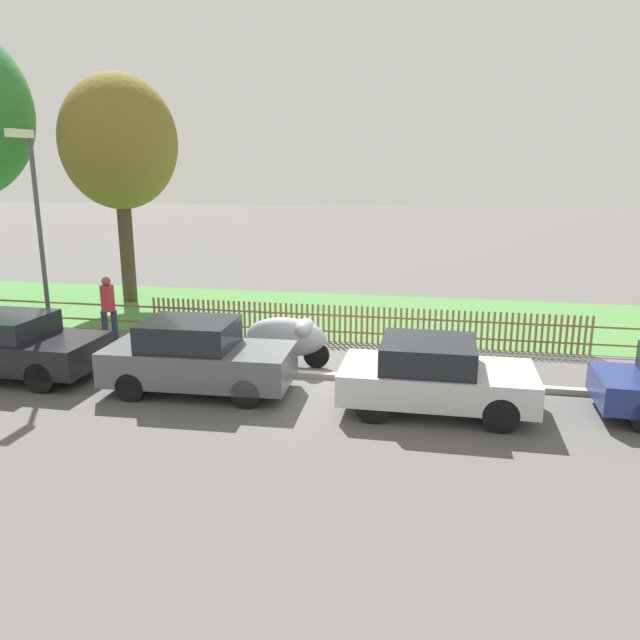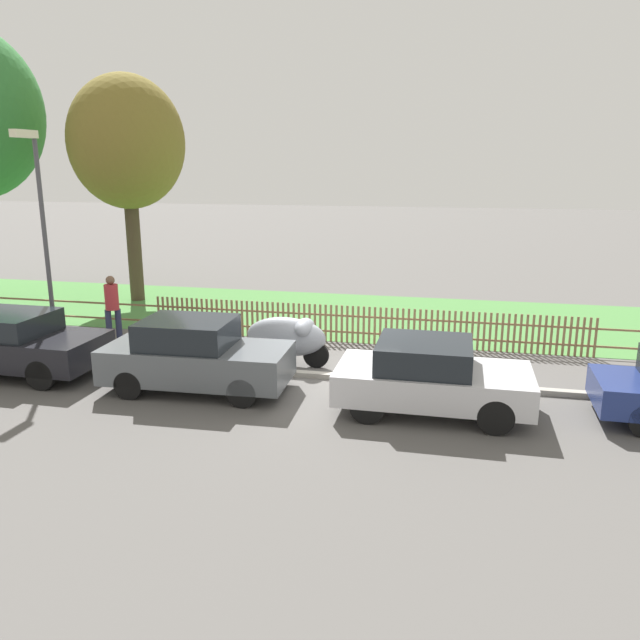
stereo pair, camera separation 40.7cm
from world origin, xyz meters
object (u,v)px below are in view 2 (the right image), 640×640
(parked_car_navy_estate, at_px, (195,356))
(tree_behind_motorcycle, at_px, (127,144))
(pedestrian_near_fence, at_px, (112,304))
(street_lamp, at_px, (40,217))
(covered_motorcycle, at_px, (288,337))
(parked_car_black_saloon, at_px, (14,343))
(parked_car_red_compact, at_px, (431,376))

(parked_car_navy_estate, height_order, tree_behind_motorcycle, tree_behind_motorcycle)
(pedestrian_near_fence, relative_size, street_lamp, 0.33)
(covered_motorcycle, height_order, tree_behind_motorcycle, tree_behind_motorcycle)
(parked_car_navy_estate, bearing_deg, tree_behind_motorcycle, 123.43)
(covered_motorcycle, height_order, street_lamp, street_lamp)
(tree_behind_motorcycle, height_order, street_lamp, tree_behind_motorcycle)
(parked_car_navy_estate, bearing_deg, parked_car_black_saloon, 176.39)
(parked_car_red_compact, xyz_separation_m, covered_motorcycle, (-3.45, 2.18, -0.00))
(parked_car_red_compact, bearing_deg, pedestrian_near_fence, 159.53)
(covered_motorcycle, distance_m, street_lamp, 6.64)
(parked_car_navy_estate, bearing_deg, pedestrian_near_fence, 138.28)
(parked_car_red_compact, xyz_separation_m, tree_behind_motorcycle, (-10.68, 8.22, 4.65))
(parked_car_navy_estate, relative_size, parked_car_red_compact, 1.06)
(street_lamp, bearing_deg, tree_behind_motorcycle, 100.39)
(parked_car_navy_estate, height_order, pedestrian_near_fence, pedestrian_near_fence)
(tree_behind_motorcycle, bearing_deg, covered_motorcycle, -39.93)
(covered_motorcycle, bearing_deg, parked_car_navy_estate, -122.74)
(covered_motorcycle, bearing_deg, pedestrian_near_fence, 171.08)
(covered_motorcycle, distance_m, tree_behind_motorcycle, 10.51)
(parked_car_navy_estate, height_order, covered_motorcycle, parked_car_navy_estate)
(parked_car_red_compact, relative_size, street_lamp, 0.68)
(parked_car_red_compact, height_order, pedestrian_near_fence, pedestrian_near_fence)
(parked_car_red_compact, distance_m, covered_motorcycle, 4.08)
(covered_motorcycle, xyz_separation_m, pedestrian_near_fence, (-5.22, 1.06, 0.30))
(covered_motorcycle, bearing_deg, parked_car_red_compact, -29.63)
(street_lamp, bearing_deg, covered_motorcycle, 4.28)
(parked_car_red_compact, bearing_deg, covered_motorcycle, 147.79)
(tree_behind_motorcycle, bearing_deg, pedestrian_near_fence, -68.11)
(parked_car_black_saloon, relative_size, street_lamp, 0.73)
(parked_car_black_saloon, xyz_separation_m, covered_motorcycle, (5.96, 1.93, -0.02))
(parked_car_black_saloon, xyz_separation_m, parked_car_red_compact, (9.41, -0.24, -0.01))
(tree_behind_motorcycle, distance_m, pedestrian_near_fence, 6.92)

